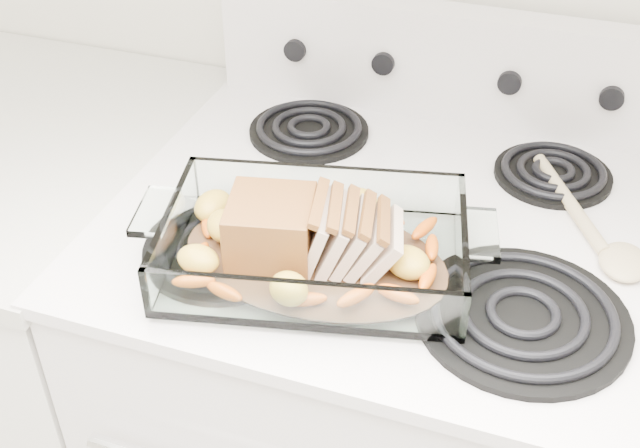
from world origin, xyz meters
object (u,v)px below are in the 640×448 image
(baking_dish, at_px, (315,252))
(pork_roast, at_px, (299,230))
(counter_left, at_px, (54,340))
(electric_range, at_px, (384,425))

(baking_dish, bearing_deg, pork_roast, 167.28)
(counter_left, relative_size, baking_dish, 2.55)
(electric_range, height_order, counter_left, electric_range)
(counter_left, height_order, pork_roast, pork_roast)
(counter_left, bearing_deg, pork_roast, -14.87)
(counter_left, height_order, baking_dish, baking_dish)
(electric_range, bearing_deg, counter_left, -179.90)
(pork_roast, bearing_deg, electric_range, 81.61)
(baking_dish, height_order, pork_roast, pork_roast)
(electric_range, xyz_separation_m, pork_roast, (-0.09, -0.15, 0.51))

